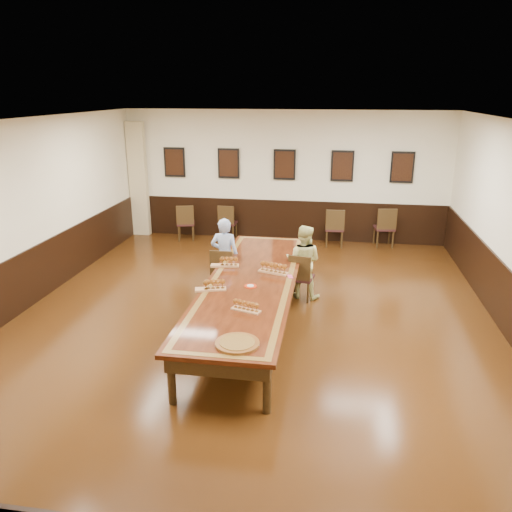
% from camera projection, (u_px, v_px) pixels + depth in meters
% --- Properties ---
extents(floor, '(8.00, 10.00, 0.02)m').
position_uv_depth(floor, '(251.00, 324.00, 8.19)').
color(floor, black).
rests_on(floor, ground).
extents(ceiling, '(8.00, 10.00, 0.02)m').
position_uv_depth(ceiling, '(251.00, 121.00, 7.17)').
color(ceiling, white).
rests_on(ceiling, floor).
extents(wall_back, '(8.00, 0.02, 3.20)m').
position_uv_depth(wall_back, '(285.00, 176.00, 12.37)').
color(wall_back, '#F3EDCB').
rests_on(wall_back, floor).
extents(wall_front, '(8.00, 0.02, 3.20)m').
position_uv_depth(wall_front, '(111.00, 448.00, 2.98)').
color(wall_front, '#F3EDCB').
rests_on(wall_front, floor).
extents(wall_left, '(0.02, 10.00, 3.20)m').
position_uv_depth(wall_left, '(13.00, 219.00, 8.27)').
color(wall_left, '#F3EDCB').
rests_on(wall_left, floor).
extents(chair_man, '(0.43, 0.47, 0.90)m').
position_uv_depth(chair_man, '(224.00, 271.00, 9.25)').
color(chair_man, '#331617').
rests_on(chair_man, floor).
extents(chair_woman, '(0.48, 0.51, 0.87)m').
position_uv_depth(chair_woman, '(302.00, 276.00, 9.03)').
color(chair_woman, '#331617').
rests_on(chair_woman, floor).
extents(spare_chair_a, '(0.53, 0.56, 0.92)m').
position_uv_depth(spare_chair_a, '(186.00, 222.00, 12.63)').
color(spare_chair_a, '#331617').
rests_on(spare_chair_a, floor).
extents(spare_chair_b, '(0.44, 0.48, 0.90)m').
position_uv_depth(spare_chair_b, '(228.00, 222.00, 12.70)').
color(spare_chair_b, '#331617').
rests_on(spare_chair_b, floor).
extents(spare_chair_c, '(0.45, 0.49, 0.94)m').
position_uv_depth(spare_chair_c, '(335.00, 227.00, 12.10)').
color(spare_chair_c, '#331617').
rests_on(spare_chair_c, floor).
extents(spare_chair_d, '(0.52, 0.56, 0.97)m').
position_uv_depth(spare_chair_d, '(384.00, 227.00, 12.10)').
color(spare_chair_d, '#331617').
rests_on(spare_chair_d, floor).
extents(person_man, '(0.53, 0.35, 1.43)m').
position_uv_depth(person_man, '(225.00, 256.00, 9.26)').
color(person_man, '#4E75C3').
rests_on(person_man, floor).
extents(person_woman, '(0.76, 0.64, 1.36)m').
position_uv_depth(person_woman, '(303.00, 262.00, 9.04)').
color(person_woman, '#D2D283').
rests_on(person_woman, floor).
extents(pink_phone, '(0.11, 0.16, 0.01)m').
position_uv_depth(pink_phone, '(290.00, 277.00, 8.10)').
color(pink_phone, '#F25085').
rests_on(pink_phone, conference_table).
extents(curtain, '(0.45, 0.18, 2.90)m').
position_uv_depth(curtain, '(138.00, 180.00, 12.80)').
color(curtain, '#C6B588').
rests_on(curtain, floor).
extents(wainscoting, '(8.00, 10.00, 1.00)m').
position_uv_depth(wainscoting, '(251.00, 295.00, 8.02)').
color(wainscoting, black).
rests_on(wainscoting, floor).
extents(conference_table, '(1.40, 5.00, 0.76)m').
position_uv_depth(conference_table, '(251.00, 289.00, 7.99)').
color(conference_table, black).
rests_on(conference_table, floor).
extents(posters, '(6.14, 0.04, 0.74)m').
position_uv_depth(posters, '(284.00, 165.00, 12.21)').
color(posters, black).
rests_on(posters, wall_back).
extents(flight_a, '(0.50, 0.20, 0.18)m').
position_uv_depth(flight_a, '(226.00, 262.00, 8.55)').
color(flight_a, '#A87446').
rests_on(flight_a, conference_table).
extents(flight_b, '(0.53, 0.31, 0.19)m').
position_uv_depth(flight_b, '(273.00, 268.00, 8.24)').
color(flight_b, '#A87446').
rests_on(flight_b, conference_table).
extents(flight_c, '(0.49, 0.26, 0.18)m').
position_uv_depth(flight_c, '(212.00, 285.00, 7.54)').
color(flight_c, '#A87446').
rests_on(flight_c, conference_table).
extents(flight_d, '(0.43, 0.25, 0.16)m').
position_uv_depth(flight_d, '(246.00, 306.00, 6.83)').
color(flight_d, '#A87446').
rests_on(flight_d, conference_table).
extents(red_plate_grp, '(0.19, 0.19, 0.03)m').
position_uv_depth(red_plate_grp, '(250.00, 286.00, 7.69)').
color(red_plate_grp, red).
rests_on(red_plate_grp, conference_table).
extents(carved_platter, '(0.60, 0.60, 0.04)m').
position_uv_depth(carved_platter, '(237.00, 343.00, 5.94)').
color(carved_platter, '#572F11').
rests_on(carved_platter, conference_table).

